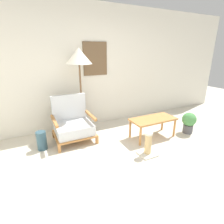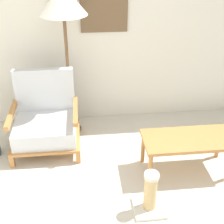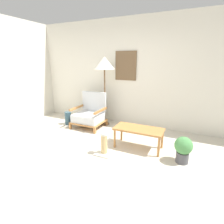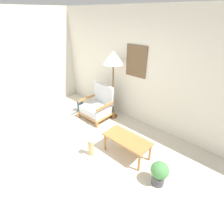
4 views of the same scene
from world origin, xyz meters
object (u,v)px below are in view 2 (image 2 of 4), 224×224
armchair (45,121)px  coffee_table (188,142)px  scratching_post (150,196)px  floor_lamp (63,4)px

armchair → coffee_table: bearing=-22.3°
armchair → scratching_post: armchair is taller
armchair → floor_lamp: size_ratio=0.50×
armchair → coffee_table: size_ratio=0.94×
floor_lamp → scratching_post: bearing=-63.4°
floor_lamp → coffee_table: size_ratio=1.89×
coffee_table → scratching_post: scratching_post is taller
armchair → coffee_table: 1.62m
armchair → coffee_table: (1.50, -0.62, 0.03)m
armchair → floor_lamp: 1.31m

